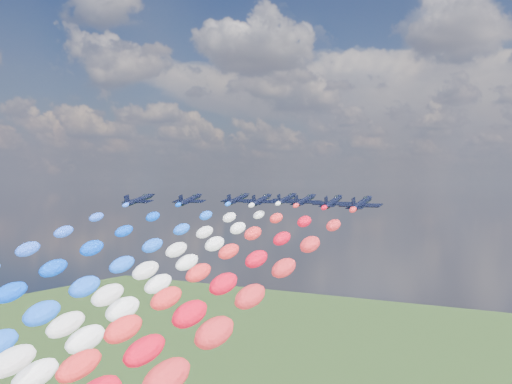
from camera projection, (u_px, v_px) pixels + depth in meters
The scene contains 12 objects.
jet_0 at pixel (139, 200), 153.39m from camera, with size 8.52×11.43×2.52m, color black, non-canonical shape.
jet_1 at pixel (190, 200), 155.35m from camera, with size 8.52×11.43×2.52m, color black, non-canonical shape.
jet_2 at pixel (238, 199), 160.94m from camera, with size 8.52×11.43×2.52m, color black, non-canonical shape.
trail_2 at pixel (21, 341), 102.87m from camera, with size 5.53×131.32×47.23m, color blue, non-canonical shape.
jet_3 at pixel (262, 200), 152.26m from camera, with size 8.52×11.43×2.52m, color black, non-canonical shape.
trail_3 at pixel (39, 355), 94.20m from camera, with size 5.53×131.32×47.23m, color white, non-canonical shape.
jet_4 at pixel (286, 199), 164.44m from camera, with size 8.52×11.43×2.52m, color black, non-canonical shape.
trail_4 at pixel (103, 335), 106.37m from camera, with size 5.53×131.32×47.23m, color white, non-canonical shape.
jet_5 at pixel (305, 200), 149.24m from camera, with size 8.52×11.43×2.52m, color black, non-canonical shape.
trail_5 at pixel (102, 361), 91.17m from camera, with size 5.53×131.32×47.23m, color red, non-canonical shape.
jet_6 at pixel (333, 202), 136.86m from camera, with size 8.52×11.43×2.52m, color black, non-canonical shape.
jet_7 at pixel (362, 203), 125.52m from camera, with size 8.52×11.43×2.52m, color black, non-canonical shape.
Camera 1 is at (74.42, -123.16, 101.29)m, focal length 43.84 mm.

